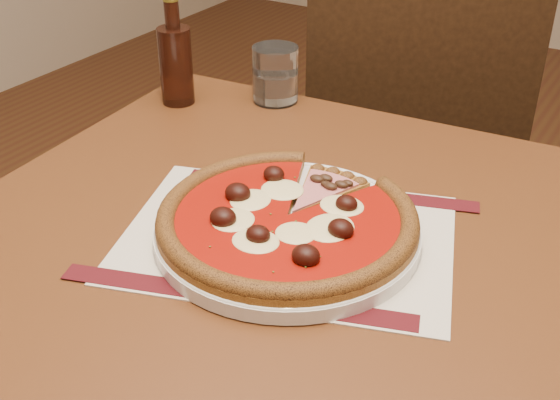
{
  "coord_description": "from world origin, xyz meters",
  "views": [
    {
      "loc": [
        0.15,
        -0.81,
        1.24
      ],
      "look_at": [
        -0.25,
        -0.17,
        0.78
      ],
      "focal_mm": 45.0,
      "sensor_mm": 36.0,
      "label": 1
    }
  ],
  "objects_px": {
    "chair_far": "(409,156)",
    "bottle": "(176,61)",
    "table": "(272,291)",
    "water_glass": "(275,74)",
    "pizza": "(287,218)",
    "plate": "(287,231)"
  },
  "relations": [
    {
      "from": "chair_far",
      "to": "plate",
      "type": "height_order",
      "value": "chair_far"
    },
    {
      "from": "water_glass",
      "to": "pizza",
      "type": "bearing_deg",
      "value": -56.28
    },
    {
      "from": "plate",
      "to": "table",
      "type": "bearing_deg",
      "value": 159.01
    },
    {
      "from": "plate",
      "to": "bottle",
      "type": "distance_m",
      "value": 0.46
    },
    {
      "from": "chair_far",
      "to": "bottle",
      "type": "bearing_deg",
      "value": 35.42
    },
    {
      "from": "plate",
      "to": "water_glass",
      "type": "bearing_deg",
      "value": 123.77
    },
    {
      "from": "chair_far",
      "to": "pizza",
      "type": "height_order",
      "value": "chair_far"
    },
    {
      "from": "plate",
      "to": "bottle",
      "type": "xyz_separation_m",
      "value": [
        -0.38,
        0.26,
        0.06
      ]
    },
    {
      "from": "pizza",
      "to": "water_glass",
      "type": "relative_size",
      "value": 3.3
    },
    {
      "from": "table",
      "to": "chair_far",
      "type": "bearing_deg",
      "value": 96.42
    },
    {
      "from": "table",
      "to": "bottle",
      "type": "relative_size",
      "value": 4.54
    },
    {
      "from": "chair_far",
      "to": "bottle",
      "type": "distance_m",
      "value": 0.6
    },
    {
      "from": "chair_far",
      "to": "water_glass",
      "type": "distance_m",
      "value": 0.46
    },
    {
      "from": "chair_far",
      "to": "pizza",
      "type": "relative_size",
      "value": 2.89
    },
    {
      "from": "plate",
      "to": "bottle",
      "type": "height_order",
      "value": "bottle"
    },
    {
      "from": "plate",
      "to": "water_glass",
      "type": "relative_size",
      "value": 3.37
    },
    {
      "from": "table",
      "to": "chair_far",
      "type": "distance_m",
      "value": 0.7
    },
    {
      "from": "chair_far",
      "to": "plate",
      "type": "bearing_deg",
      "value": 76.01
    },
    {
      "from": "plate",
      "to": "chair_far",
      "type": "bearing_deg",
      "value": 98.7
    },
    {
      "from": "chair_far",
      "to": "bottle",
      "type": "height_order",
      "value": "bottle"
    },
    {
      "from": "table",
      "to": "water_glass",
      "type": "height_order",
      "value": "water_glass"
    },
    {
      "from": "water_glass",
      "to": "plate",
      "type": "bearing_deg",
      "value": -56.23
    }
  ]
}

